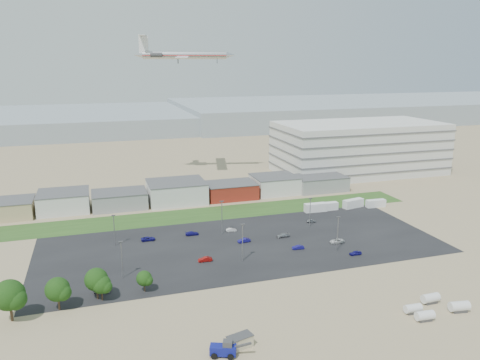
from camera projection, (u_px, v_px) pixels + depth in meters
name	position (u px, v px, depth m)	size (l,w,h in m)	color
ground	(248.00, 274.00, 121.70)	(700.00, 700.00, 0.00)	#8C7859
parking_lot	(242.00, 244.00, 141.66)	(120.00, 50.00, 0.01)	black
grass_strip	(202.00, 214.00, 169.80)	(160.00, 16.00, 0.02)	#284B1C
hills_backdrop	(180.00, 119.00, 423.68)	(700.00, 200.00, 9.00)	gray
building_row	(148.00, 194.00, 181.44)	(170.00, 20.00, 8.00)	silver
parking_garage	(359.00, 148.00, 232.82)	(80.00, 40.00, 25.00)	silver
portable_shed	(240.00, 342.00, 90.12)	(5.00, 2.60, 2.52)	#C3B793
telehandler	(223.00, 348.00, 87.34)	(7.84, 2.61, 3.27)	navy
storage_tank_nw	(413.00, 308.00, 102.56)	(3.77, 1.88, 2.26)	silver
storage_tank_ne	(430.00, 298.00, 106.87)	(4.12, 2.06, 2.47)	silver
storage_tank_sw	(425.00, 315.00, 99.57)	(3.97, 1.99, 2.38)	silver
storage_tank_se	(459.00, 306.00, 103.13)	(4.36, 2.18, 2.61)	silver
box_trailer_a	(315.00, 207.00, 172.79)	(8.34, 2.61, 3.13)	silver
box_trailer_b	(328.00, 206.00, 174.55)	(7.69, 2.40, 2.88)	silver
box_trailer_c	(353.00, 203.00, 177.69)	(8.46, 2.65, 3.17)	silver
box_trailer_d	(376.00, 203.00, 178.36)	(7.54, 2.36, 2.83)	silver
tree_far_left	(9.00, 298.00, 98.43)	(7.05, 7.05, 10.58)	black
tree_left	(58.00, 292.00, 103.23)	(5.77, 5.77, 8.65)	black
tree_mid	(96.00, 282.00, 107.98)	(5.75, 5.75, 8.63)	black
tree_right	(101.00, 286.00, 107.49)	(4.77, 4.77, 7.16)	black
tree_near	(144.00, 280.00, 111.85)	(3.99, 3.99, 5.98)	black
lightpole_front_l	(122.00, 260.00, 118.55)	(1.17, 0.49, 9.90)	slate
lightpole_front_m	(243.00, 243.00, 128.73)	(1.27, 0.53, 10.77)	slate
lightpole_front_r	(338.00, 234.00, 135.75)	(1.23, 0.51, 10.45)	slate
lightpole_back_l	(114.00, 231.00, 139.53)	(1.14, 0.47, 9.68)	slate
lightpole_back_m	(222.00, 217.00, 149.52)	(1.28, 0.53, 10.91)	slate
lightpole_back_r	(310.00, 212.00, 156.16)	(1.17, 0.49, 9.91)	slate
airliner	(185.00, 55.00, 211.42)	(45.87, 31.27, 13.55)	silver
parked_car_0	(337.00, 241.00, 142.74)	(2.02, 4.39, 1.22)	silver
parked_car_1	(298.00, 247.00, 137.97)	(1.24, 3.57, 1.18)	navy
parked_car_2	(355.00, 253.00, 133.83)	(1.42, 3.54, 1.21)	navy
parked_car_4	(205.00, 259.00, 129.40)	(1.35, 3.88, 1.28)	maroon
parked_car_6	(192.00, 233.00, 149.21)	(1.72, 4.22, 1.23)	navy
parked_car_7	(244.00, 240.00, 143.24)	(1.36, 3.90, 1.28)	navy
parked_car_8	(311.00, 221.00, 161.15)	(1.34, 3.33, 1.13)	#A5A5AA
parked_car_9	(148.00, 239.00, 144.60)	(2.00, 4.35, 1.21)	navy
parked_car_10	(102.00, 290.00, 111.91)	(1.63, 4.02, 1.17)	#595B5E
parked_car_11	(231.00, 230.00, 152.53)	(1.18, 3.39, 1.12)	silver
parked_car_12	(283.00, 235.00, 147.42)	(1.66, 4.07, 1.18)	#A5A5AA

